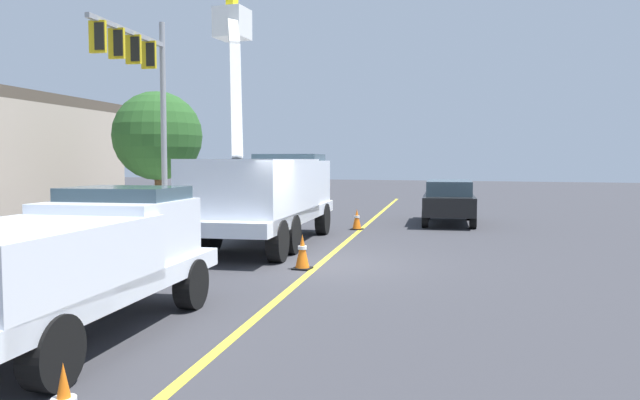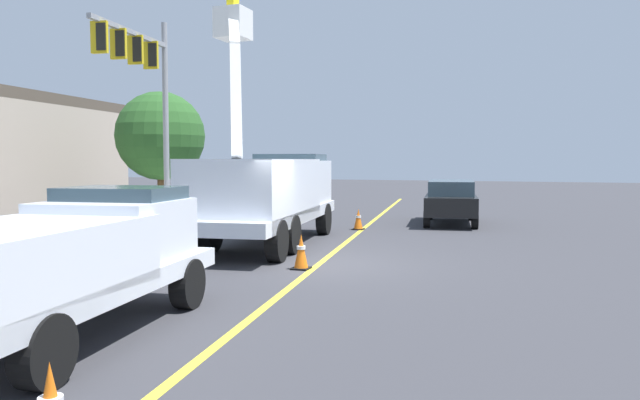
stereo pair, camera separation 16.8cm
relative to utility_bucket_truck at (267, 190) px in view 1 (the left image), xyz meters
name	(u,v)px [view 1 (the left image)]	position (x,y,z in m)	size (l,w,h in m)	color
ground	(319,265)	(-2.85, -2.61, -1.62)	(120.00, 120.00, 0.00)	#38383D
lane_centre_stripe	(319,265)	(-2.85, -2.61, -1.62)	(50.00, 0.16, 0.01)	yellow
utility_bucket_truck	(267,190)	(0.00, 0.00, 0.00)	(8.46, 3.55, 7.49)	white
service_pickup_truck	(72,259)	(-9.54, -1.29, -0.50)	(5.83, 2.82, 2.06)	white
passing_minivan	(449,199)	(7.72, -4.35, -0.65)	(5.01, 2.51, 1.69)	black
traffic_cone_mid_front	(302,252)	(-3.49, -2.44, -1.22)	(0.40, 0.40, 0.81)	black
traffic_cone_mid_rear	(357,219)	(4.51, -1.50, -1.25)	(0.40, 0.40, 0.75)	black
traffic_signal_mast	(142,77)	(2.33, 5.89, 3.86)	(5.11, 1.01, 7.76)	gray
street_tree_right	(157,136)	(6.82, 8.31, 1.93)	(3.93, 3.93, 5.52)	brown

